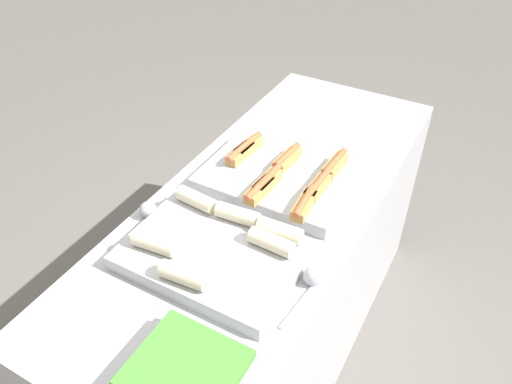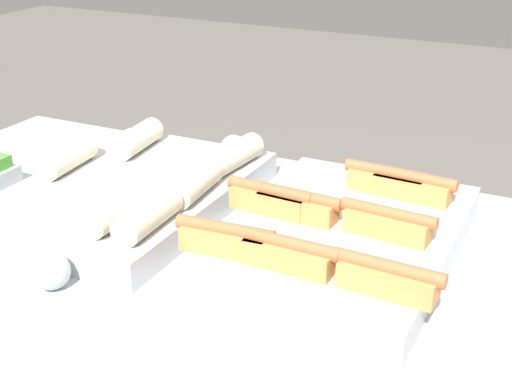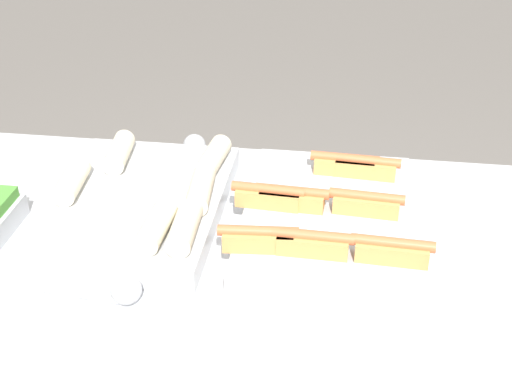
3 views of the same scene
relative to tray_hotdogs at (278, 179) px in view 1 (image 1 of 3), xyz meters
name	(u,v)px [view 1 (image 1 of 3)]	position (x,y,z in m)	size (l,w,h in m)	color
ground_plane	(266,345)	(-0.06, 0.00, -0.93)	(12.00, 12.00, 0.00)	slate
counter	(267,280)	(-0.06, 0.00, -0.48)	(1.81, 0.71, 0.90)	#B7BABF
tray_hotdogs	(278,179)	(0.00, 0.00, 0.00)	(0.41, 0.52, 0.10)	#B7BABF
tray_wraps	(215,251)	(-0.41, 0.00, 0.00)	(0.37, 0.52, 0.10)	#B7BABF
tray_side_front	(186,375)	(-0.78, -0.16, 0.00)	(0.25, 0.27, 0.07)	#B7BABF
serving_spoon_near	(312,278)	(-0.36, -0.29, -0.01)	(0.22, 0.06, 0.06)	#B2B5BA
serving_spoon_far	(147,212)	(-0.36, 0.30, -0.01)	(0.21, 0.06, 0.06)	#B2B5BA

